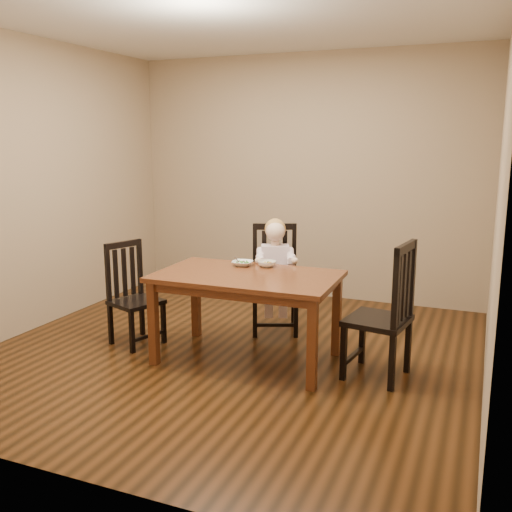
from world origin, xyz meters
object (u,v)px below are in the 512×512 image
at_px(dining_table, 247,284).
at_px(bowl_peas, 242,263).
at_px(toddler, 275,266).
at_px(chair_left, 133,295).
at_px(chair_child, 275,280).
at_px(chair_right, 385,314).
at_px(bowl_veg, 267,264).

relative_size(dining_table, bowl_peas, 8.36).
relative_size(toddler, bowl_peas, 3.33).
relative_size(chair_left, toddler, 1.55).
bearing_deg(chair_child, chair_right, 124.90).
height_order(toddler, bowl_veg, toddler).
bearing_deg(bowl_peas, bowl_veg, 13.51).
bearing_deg(chair_child, dining_table, 71.59).
bearing_deg(chair_child, toddler, 90.00).
distance_m(chair_left, bowl_peas, 1.02).
height_order(dining_table, chair_left, chair_left).
xyz_separation_m(toddler, bowl_veg, (0.09, -0.44, 0.12)).
height_order(chair_right, bowl_peas, chair_right).
bearing_deg(dining_table, bowl_veg, 80.60).
xyz_separation_m(chair_child, chair_left, (-1.03, -0.80, -0.05)).
bearing_deg(dining_table, chair_left, -179.43).
relative_size(dining_table, toddler, 2.51).
bearing_deg(dining_table, chair_right, 3.10).
xyz_separation_m(dining_table, chair_child, (-0.06, 0.79, -0.16)).
bearing_deg(chair_left, bowl_peas, 126.36).
xyz_separation_m(chair_left, chair_right, (2.18, 0.07, 0.07)).
bearing_deg(chair_left, bowl_veg, 125.91).
bearing_deg(toddler, chair_child, -90.00).
height_order(chair_child, chair_right, chair_right).
bearing_deg(toddler, dining_table, 70.36).
bearing_deg(bowl_peas, chair_left, -163.93).
bearing_deg(chair_left, toddler, 146.10).
bearing_deg(chair_right, toddler, 67.30).
xyz_separation_m(chair_right, toddler, (-1.13, 0.69, 0.13)).
xyz_separation_m(chair_child, bowl_peas, (-0.09, -0.53, 0.26)).
bearing_deg(dining_table, toddler, 92.91).
relative_size(dining_table, chair_right, 1.39).
distance_m(chair_child, chair_right, 1.36).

